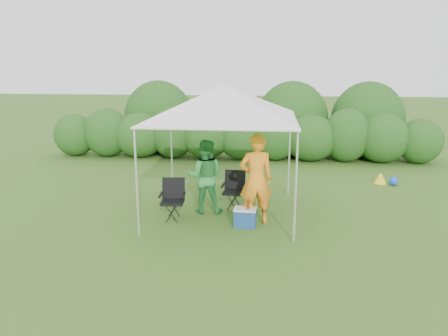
# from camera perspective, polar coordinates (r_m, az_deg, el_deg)

# --- Properties ---
(ground) EXTENTS (70.00, 70.00, 0.00)m
(ground) POSITION_cam_1_polar(r_m,az_deg,el_deg) (9.44, -0.41, -6.78)
(ground) COLOR #3D651F
(hedge) EXTENTS (13.37, 1.53, 1.80)m
(hedge) POSITION_cam_1_polar(r_m,az_deg,el_deg) (15.02, 2.17, 4.22)
(hedge) COLOR #25541A
(hedge) RESTS_ON ground
(canopy) EXTENTS (3.10, 3.10, 2.83)m
(canopy) POSITION_cam_1_polar(r_m,az_deg,el_deg) (9.37, -0.09, 8.57)
(canopy) COLOR silver
(canopy) RESTS_ON ground
(chair_right) EXTENTS (0.56, 0.51, 0.85)m
(chair_right) POSITION_cam_1_polar(r_m,az_deg,el_deg) (10.10, 1.34, -2.49)
(chair_right) COLOR black
(chair_right) RESTS_ON ground
(chair_left) EXTENTS (0.57, 0.52, 0.87)m
(chair_left) POSITION_cam_1_polar(r_m,az_deg,el_deg) (9.45, -6.69, -3.68)
(chair_left) COLOR black
(chair_left) RESTS_ON ground
(man) EXTENTS (0.78, 0.60, 1.90)m
(man) POSITION_cam_1_polar(r_m,az_deg,el_deg) (9.00, 4.20, -1.47)
(man) COLOR orange
(man) RESTS_ON ground
(woman) EXTENTS (0.82, 0.65, 1.65)m
(woman) POSITION_cam_1_polar(r_m,az_deg,el_deg) (9.69, -2.48, -1.11)
(woman) COLOR green
(woman) RESTS_ON ground
(cooler) EXTENTS (0.47, 0.36, 0.39)m
(cooler) POSITION_cam_1_polar(r_m,az_deg,el_deg) (9.03, 2.77, -6.44)
(cooler) COLOR navy
(cooler) RESTS_ON ground
(bottle) EXTENTS (0.06, 0.06, 0.23)m
(bottle) POSITION_cam_1_polar(r_m,az_deg,el_deg) (8.89, 3.16, -4.70)
(bottle) COLOR #592D0C
(bottle) RESTS_ON cooler
(lawn_toy) EXTENTS (0.61, 0.51, 0.31)m
(lawn_toy) POSITION_cam_1_polar(r_m,az_deg,el_deg) (12.89, 20.15, -1.32)
(lawn_toy) COLOR yellow
(lawn_toy) RESTS_ON ground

